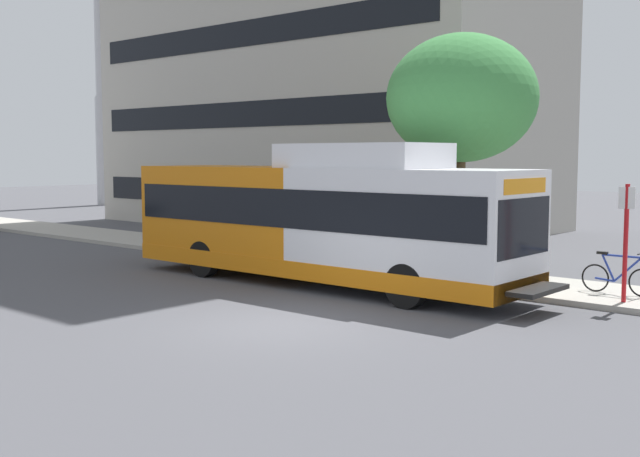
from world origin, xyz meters
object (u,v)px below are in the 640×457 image
Objects in this scene: street_tree_near_stop at (462,99)px; transit_bus at (320,219)px; bus_stop_sign_pole at (626,234)px; bicycle_parked at (619,276)px.

transit_bus is at bearing 152.97° from street_tree_near_stop.
bus_stop_sign_pole is at bearing -108.71° from street_tree_near_stop.
bicycle_parked is 0.27× the size of street_tree_near_stop.
transit_bus is at bearing 105.60° from bus_stop_sign_pole.
street_tree_near_stop is (3.76, -1.92, 3.21)m from transit_bus.
transit_bus is 4.71× the size of bus_stop_sign_pole.
bus_stop_sign_pole is at bearing -153.97° from bicycle_parked.
transit_bus is at bearing 113.24° from bicycle_parked.
bus_stop_sign_pole reaches higher than bicycle_parked.
bus_stop_sign_pole is 1.47m from bicycle_parked.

